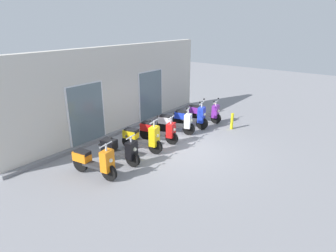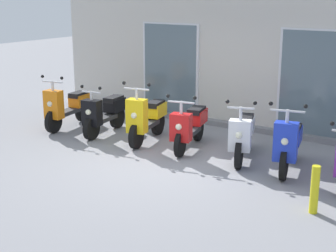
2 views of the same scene
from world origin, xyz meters
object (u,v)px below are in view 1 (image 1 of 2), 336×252
(scooter_blue, at_px, (191,117))
(traffic_cone, at_px, (215,107))
(scooter_black, at_px, (120,150))
(curb_bollard, at_px, (232,121))
(scooter_red, at_px, (158,130))
(scooter_orange, at_px, (94,161))
(scooter_white, at_px, (176,122))
(scooter_yellow, at_px, (143,138))
(scooter_purple, at_px, (205,112))

(scooter_blue, xyz_separation_m, traffic_cone, (2.63, 0.28, -0.23))
(scooter_black, bearing_deg, curb_bollard, -16.04)
(scooter_red, relative_size, curb_bollard, 2.29)
(scooter_orange, relative_size, curb_bollard, 2.34)
(scooter_white, bearing_deg, curb_bollard, -40.60)
(scooter_yellow, xyz_separation_m, scooter_white, (2.12, 0.10, -0.04))
(scooter_black, bearing_deg, scooter_blue, 0.13)
(scooter_yellow, xyz_separation_m, traffic_cone, (5.68, 0.26, -0.24))
(scooter_black, height_order, scooter_yellow, scooter_yellow)
(scooter_black, height_order, scooter_blue, scooter_blue)
(scooter_purple, bearing_deg, scooter_blue, 176.98)
(scooter_black, height_order, curb_bollard, scooter_black)
(scooter_red, distance_m, scooter_white, 1.14)
(scooter_red, bearing_deg, traffic_cone, 2.08)
(scooter_orange, xyz_separation_m, scooter_purple, (6.29, 0.01, -0.04))
(scooter_red, height_order, scooter_blue, scooter_blue)
(scooter_red, bearing_deg, scooter_yellow, -174.86)
(scooter_orange, height_order, curb_bollard, scooter_orange)
(scooter_purple, bearing_deg, scooter_red, 177.04)
(scooter_black, bearing_deg, scooter_white, 2.30)
(scooter_red, xyz_separation_m, traffic_cone, (4.70, 0.17, -0.21))
(scooter_purple, distance_m, traffic_cone, 1.62)
(scooter_red, xyz_separation_m, curb_bollard, (3.01, -1.58, -0.12))
(traffic_cone, bearing_deg, scooter_blue, -173.99)
(scooter_black, xyz_separation_m, scooter_yellow, (1.12, 0.03, 0.04))
(scooter_yellow, distance_m, scooter_blue, 3.05)
(curb_bollard, bearing_deg, scooter_black, 163.96)
(scooter_yellow, bearing_deg, scooter_black, -178.63)
(scooter_yellow, distance_m, scooter_red, 0.99)
(traffic_cone, relative_size, curb_bollard, 0.74)
(scooter_blue, bearing_deg, scooter_orange, -179.30)
(scooter_blue, xyz_separation_m, curb_bollard, (0.94, -1.48, -0.14))
(scooter_yellow, bearing_deg, scooter_blue, -0.33)
(scooter_red, distance_m, scooter_blue, 2.07)
(traffic_cone, height_order, curb_bollard, curb_bollard)
(scooter_blue, relative_size, curb_bollard, 2.27)
(scooter_red, distance_m, scooter_purple, 3.13)
(scooter_yellow, height_order, scooter_white, scooter_yellow)
(scooter_white, distance_m, traffic_cone, 3.57)
(scooter_blue, relative_size, scooter_purple, 1.00)
(scooter_black, distance_m, traffic_cone, 6.81)
(scooter_black, relative_size, curb_bollard, 2.20)
(scooter_orange, relative_size, scooter_blue, 1.03)
(scooter_black, relative_size, traffic_cone, 2.96)
(scooter_white, height_order, scooter_blue, scooter_blue)
(scooter_white, xyz_separation_m, curb_bollard, (1.87, -1.60, -0.12))
(scooter_black, bearing_deg, traffic_cone, 2.41)
(scooter_yellow, relative_size, scooter_purple, 1.01)
(scooter_red, xyz_separation_m, scooter_purple, (3.13, -0.16, -0.02))
(scooter_black, xyz_separation_m, scooter_white, (3.24, 0.13, 0.00))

